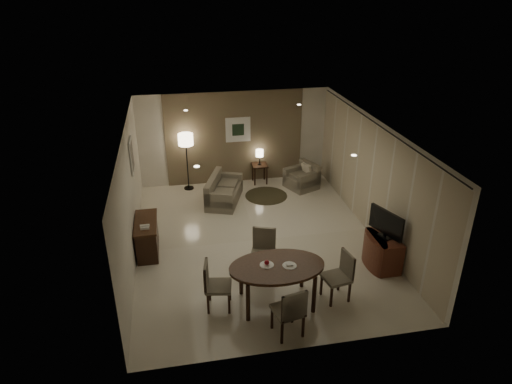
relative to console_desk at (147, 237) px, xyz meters
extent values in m
cube|color=beige|center=(2.49, 0.00, -0.38)|extent=(5.50, 7.00, 0.00)
cube|color=white|center=(2.49, 0.00, 2.33)|extent=(5.50, 7.00, 0.00)
cube|color=brown|center=(2.49, 3.50, 0.98)|extent=(5.50, 0.00, 2.70)
cube|color=silver|center=(-0.26, 0.00, 0.98)|extent=(0.00, 7.00, 2.70)
cube|color=silver|center=(5.24, 0.00, 0.98)|extent=(0.00, 7.00, 2.70)
cube|color=brown|center=(2.49, 3.48, 0.98)|extent=(3.96, 0.03, 2.70)
cylinder|color=black|center=(5.17, 0.00, 2.27)|extent=(0.03, 6.80, 0.03)
cube|color=silver|center=(2.59, 3.46, 1.23)|extent=(0.72, 0.03, 0.72)
cube|color=black|center=(2.59, 3.44, 1.23)|extent=(0.34, 0.01, 0.34)
cube|color=silver|center=(-0.23, 1.20, 1.48)|extent=(0.03, 0.60, 0.80)
cube|color=gray|center=(-0.21, 1.20, 1.48)|extent=(0.01, 0.46, 0.64)
cylinder|color=white|center=(1.09, -1.80, 2.31)|extent=(0.10, 0.10, 0.01)
cylinder|color=white|center=(3.89, -1.80, 2.31)|extent=(0.10, 0.10, 0.01)
cylinder|color=white|center=(1.09, 1.80, 2.31)|extent=(0.10, 0.10, 0.01)
cylinder|color=white|center=(3.89, 1.80, 2.31)|extent=(0.10, 0.10, 0.01)
cylinder|color=white|center=(2.23, -2.22, 0.46)|extent=(0.26, 0.26, 0.02)
cylinder|color=white|center=(2.63, -2.32, 0.46)|extent=(0.26, 0.26, 0.02)
sphere|color=#A2121D|center=(2.23, -2.22, 0.51)|extent=(0.09, 0.09, 0.09)
cube|color=white|center=(2.63, -2.32, 0.48)|extent=(0.12, 0.08, 0.03)
cylinder|color=#3D3822|center=(3.18, 2.28, -0.37)|extent=(1.18, 1.18, 0.01)
camera|label=1|loc=(0.73, -8.97, 5.21)|focal=32.00mm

